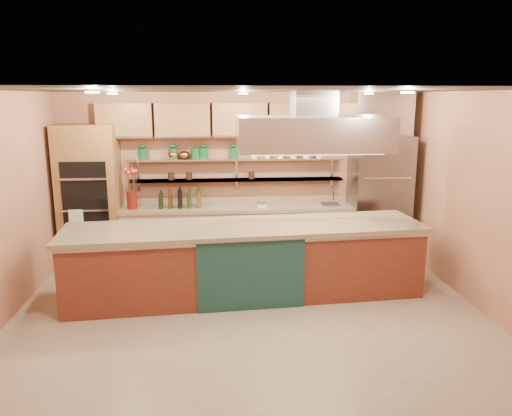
{
  "coord_description": "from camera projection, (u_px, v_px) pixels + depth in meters",
  "views": [
    {
      "loc": [
        -0.39,
        -5.96,
        2.73
      ],
      "look_at": [
        0.17,
        1.0,
        1.16
      ],
      "focal_mm": 35.0,
      "sensor_mm": 36.0,
      "label": 1
    }
  ],
  "objects": [
    {
      "name": "wall_back",
      "position": [
        239.0,
        176.0,
        8.55
      ],
      "size": [
        6.0,
        0.04,
        2.8
      ],
      "primitive_type": "cube",
      "color": "#AD7151",
      "rests_on": "floor"
    },
    {
      "name": "wall_shelf_lower",
      "position": [
        237.0,
        180.0,
        8.43
      ],
      "size": [
        3.6,
        0.26,
        0.03
      ],
      "primitive_type": "cube",
      "color": "silver",
      "rests_on": "wall_back"
    },
    {
      "name": "green_canister",
      "position": [
        196.0,
        153.0,
        8.28
      ],
      "size": [
        0.17,
        0.17,
        0.18
      ],
      "primitive_type": "cylinder",
      "rotation": [
        0.0,
        0.0,
        0.12
      ],
      "color": "#104A21",
      "rests_on": "wall_shelf_upper"
    },
    {
      "name": "kitchen_scale",
      "position": [
        262.0,
        204.0,
        8.33
      ],
      "size": [
        0.19,
        0.16,
        0.09
      ],
      "primitive_type": "cube",
      "rotation": [
        0.0,
        0.0,
        0.34
      ],
      "color": "silver",
      "rests_on": "back_counter"
    },
    {
      "name": "bar_faucet",
      "position": [
        333.0,
        197.0,
        8.51
      ],
      "size": [
        0.04,
        0.04,
        0.23
      ],
      "primitive_type": "cylinder",
      "rotation": [
        0.0,
        0.0,
        0.32
      ],
      "color": "silver",
      "rests_on": "back_counter"
    },
    {
      "name": "oil_bottle_cluster",
      "position": [
        180.0,
        201.0,
        8.21
      ],
      "size": [
        0.76,
        0.32,
        0.24
      ],
      "primitive_type": "cube",
      "rotation": [
        0.0,
        0.0,
        0.15
      ],
      "color": "black",
      "rests_on": "back_counter"
    },
    {
      "name": "wall_right",
      "position": [
        484.0,
        203.0,
        6.35
      ],
      "size": [
        0.04,
        5.0,
        2.8
      ],
      "primitive_type": "cube",
      "color": "#AD7151",
      "rests_on": "floor"
    },
    {
      "name": "oven_stack",
      "position": [
        90.0,
        196.0,
        8.1
      ],
      "size": [
        0.95,
        0.64,
        2.3
      ],
      "primitive_type": "cube",
      "color": "olive",
      "rests_on": "floor"
    },
    {
      "name": "range_hood",
      "position": [
        313.0,
        133.0,
        6.61
      ],
      "size": [
        2.0,
        1.0,
        0.45
      ],
      "primitive_type": "cube",
      "color": "silver",
      "rests_on": "ceiling"
    },
    {
      "name": "wall_front",
      "position": [
        271.0,
        280.0,
        3.69
      ],
      "size": [
        6.0,
        0.04,
        2.8
      ],
      "primitive_type": "cube",
      "color": "#AD7151",
      "rests_on": "floor"
    },
    {
      "name": "island",
      "position": [
        246.0,
        260.0,
        6.92
      ],
      "size": [
        4.88,
        1.42,
        1.0
      ],
      "primitive_type": "cube",
      "rotation": [
        0.0,
        0.0,
        0.08
      ],
      "color": "brown",
      "rests_on": "floor"
    },
    {
      "name": "back_counter",
      "position": [
        238.0,
        233.0,
        8.46
      ],
      "size": [
        3.84,
        0.64,
        0.93
      ],
      "primitive_type": "cube",
      "color": "tan",
      "rests_on": "floor"
    },
    {
      "name": "wall_shelf_upper",
      "position": [
        237.0,
        159.0,
        8.36
      ],
      "size": [
        3.6,
        0.26,
        0.03
      ],
      "primitive_type": "cube",
      "color": "silver",
      "rests_on": "wall_back"
    },
    {
      "name": "refrigerator",
      "position": [
        379.0,
        198.0,
        8.46
      ],
      "size": [
        0.95,
        0.72,
        2.1
      ],
      "primitive_type": "cube",
      "color": "slate",
      "rests_on": "floor"
    },
    {
      "name": "floor",
      "position": [
        249.0,
        314.0,
        6.43
      ],
      "size": [
        6.0,
        5.0,
        0.02
      ],
      "primitive_type": "cube",
      "color": "tan",
      "rests_on": "ground"
    },
    {
      "name": "copper_kettle",
      "position": [
        184.0,
        155.0,
        8.27
      ],
      "size": [
        0.19,
        0.19,
        0.14
      ],
      "primitive_type": "ellipsoid",
      "rotation": [
        0.0,
        0.0,
        0.08
      ],
      "color": "#D16330",
      "rests_on": "wall_shelf_upper"
    },
    {
      "name": "flower_vase",
      "position": [
        132.0,
        200.0,
        8.14
      ],
      "size": [
        0.2,
        0.2,
        0.29
      ],
      "primitive_type": "cylinder",
      "rotation": [
        0.0,
        0.0,
        -0.27
      ],
      "color": "#5C120D",
      "rests_on": "back_counter"
    },
    {
      "name": "ceiling_downlights",
      "position": [
        248.0,
        93.0,
        6.01
      ],
      "size": [
        4.0,
        2.8,
        0.02
      ],
      "primitive_type": "cube",
      "color": "#FFE5A5",
      "rests_on": "ceiling"
    },
    {
      "name": "upper_cabinets",
      "position": [
        239.0,
        120.0,
        8.17
      ],
      "size": [
        4.6,
        0.36,
        0.55
      ],
      "primitive_type": "cube",
      "color": "olive",
      "rests_on": "wall_back"
    },
    {
      "name": "ceiling",
      "position": [
        249.0,
        90.0,
        5.81
      ],
      "size": [
        6.0,
        5.0,
        0.02
      ],
      "primitive_type": "cube",
      "color": "black",
      "rests_on": "wall_back"
    }
  ]
}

